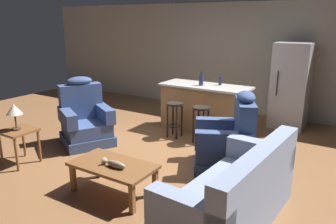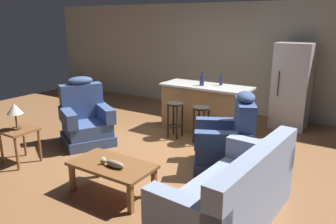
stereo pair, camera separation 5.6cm
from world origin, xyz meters
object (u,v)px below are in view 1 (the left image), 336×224
object	(u,v)px
coffee_table	(113,168)
table_lamp	(14,111)
recliner_near_island	(228,141)
end_table	(19,136)
bottle_tall_green	(220,81)
bar_stool_left	(175,113)
bar_stool_right	(201,118)
couch	(234,196)
refrigerator	(291,86)
fish_figurine	(114,164)
kitchen_island	(205,108)
recliner_near_lamp	(85,120)
bottle_short_amber	(201,80)

from	to	relation	value
coffee_table	table_lamp	bearing A→B (deg)	-177.84
recliner_near_island	end_table	size ratio (longest dim) A/B	2.14
recliner_near_island	table_lamp	bearing A→B (deg)	3.73
table_lamp	bottle_tall_green	world-z (taller)	bottle_tall_green
recliner_near_island	bar_stool_left	world-z (taller)	recliner_near_island
bar_stool_right	couch	bearing A→B (deg)	-55.12
bar_stool_right	end_table	bearing A→B (deg)	-130.43
recliner_near_island	refrigerator	bearing A→B (deg)	-122.78
fish_figurine	kitchen_island	world-z (taller)	kitchen_island
recliner_near_island	refrigerator	distance (m)	2.63
recliner_near_island	bar_stool_right	xyz separation A→B (m)	(-0.83, 0.74, 0.05)
fish_figurine	recliner_near_lamp	xyz separation A→B (m)	(-1.75, 1.21, -0.04)
bottle_short_amber	kitchen_island	bearing A→B (deg)	48.37
bar_stool_right	bottle_short_amber	xyz separation A→B (m)	(-0.29, 0.56, 0.58)
recliner_near_island	bar_stool_left	size ratio (longest dim) A/B	1.76
coffee_table	fish_figurine	distance (m)	0.14
coffee_table	bar_stool_right	size ratio (longest dim) A/B	1.62
end_table	bar_stool_right	world-z (taller)	bar_stool_right
recliner_near_island	bottle_short_amber	size ratio (longest dim) A/B	4.41
recliner_near_island	bar_stool_left	distance (m)	1.58
table_lamp	kitchen_island	bearing A→B (deg)	59.27
bottle_tall_green	bottle_short_amber	bearing A→B (deg)	-142.90
couch	bottle_tall_green	size ratio (longest dim) A/B	8.59
coffee_table	bottle_short_amber	bearing A→B (deg)	93.48
kitchen_island	bottle_short_amber	xyz separation A→B (m)	(-0.06, -0.07, 0.57)
table_lamp	bottle_tall_green	size ratio (longest dim) A/B	1.80
table_lamp	bar_stool_right	xyz separation A→B (m)	(2.00, 2.35, -0.40)
couch	bar_stool_left	xyz separation A→B (m)	(-2.01, 2.08, 0.13)
recliner_near_lamp	kitchen_island	distance (m)	2.35
recliner_near_lamp	couch	bearing A→B (deg)	13.08
recliner_near_island	end_table	world-z (taller)	recliner_near_island
end_table	kitchen_island	world-z (taller)	kitchen_island
fish_figurine	bar_stool_left	bearing A→B (deg)	102.44
coffee_table	couch	xyz separation A→B (m)	(1.57, 0.20, -0.02)
coffee_table	refrigerator	distance (m)	4.33
bar_stool_right	refrigerator	size ratio (longest dim) A/B	0.39
fish_figurine	recliner_near_island	xyz separation A→B (m)	(0.88, 1.60, -0.04)
coffee_table	table_lamp	distance (m)	1.95
fish_figurine	end_table	world-z (taller)	end_table
bottle_tall_green	bottle_short_amber	size ratio (longest dim) A/B	0.84
recliner_near_island	bar_stool_right	bearing A→B (deg)	-67.37
kitchen_island	bottle_tall_green	world-z (taller)	bottle_tall_green
couch	bar_stool_right	distance (m)	2.53
bar_stool_left	refrigerator	world-z (taller)	refrigerator
table_lamp	bottle_tall_green	xyz separation A→B (m)	(2.01, 3.14, 0.17)
table_lamp	bottle_short_amber	size ratio (longest dim) A/B	1.51
kitchen_island	refrigerator	world-z (taller)	refrigerator
coffee_table	bottle_tall_green	bearing A→B (deg)	87.54
fish_figurine	table_lamp	size ratio (longest dim) A/B	0.83
bar_stool_left	end_table	bearing A→B (deg)	-121.50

